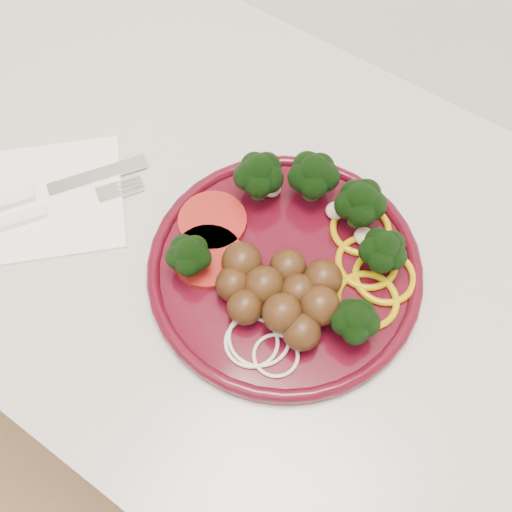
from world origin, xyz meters
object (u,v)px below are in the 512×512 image
Objects in this scene: knife at (29,195)px; napkin at (53,199)px; fork at (31,216)px; plate at (291,262)px.

napkin is at bearing -22.66° from knife.
knife is at bearing 83.00° from fork.
napkin is at bearing 33.31° from fork.
napkin is (-0.27, -0.08, -0.02)m from plate.
napkin is 0.81× the size of knife.
plate is at bearing -39.31° from knife.
knife reaches higher than napkin.
plate is 0.29m from fork.
plate is 1.53× the size of knife.
knife reaches higher than fork.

